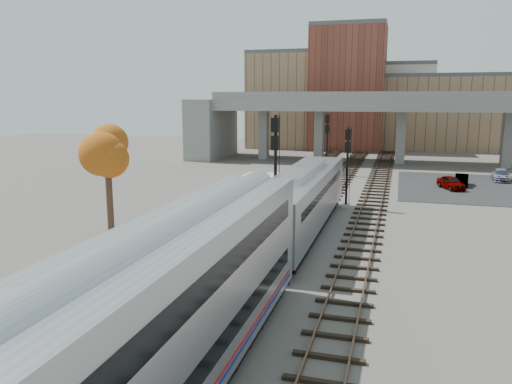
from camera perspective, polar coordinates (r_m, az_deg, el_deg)
The scene contains 16 objects.
ground at distance 27.00m, azimuth 0.31°, elevation -8.21°, with size 160.00×160.00×0.00m, color #47423D.
platform at distance 29.65m, azimuth -13.38°, elevation -6.40°, with size 4.50×60.00×0.35m, color #9E9E99.
yellow_strip at distance 28.74m, azimuth -10.08°, elevation -6.45°, with size 0.70×60.00×0.01m, color yellow.
tracks at distance 38.54m, azimuth 6.73°, elevation -2.36°, with size 10.70×95.00×0.25m.
overpass at distance 69.65m, azimuth 14.60°, elevation 7.98°, with size 54.00×12.00×9.50m.
buildings_far at distance 91.31m, azimuth 12.76°, elevation 9.94°, with size 43.00×21.00×20.60m.
parking_lot at distance 53.75m, azimuth 23.44°, elevation 0.49°, with size 14.00×18.00×0.04m, color black.
locomotive at distance 32.68m, azimuth 5.31°, elevation -0.75°, with size 3.02×19.05×4.10m.
coach at distance 12.24m, azimuth -16.37°, elevation -18.97°, with size 3.03×25.00×5.00m.
signal_mast_near at distance 33.86m, azimuth 2.20°, elevation 2.46°, with size 0.60×0.64×7.63m.
signal_mast_mid at distance 40.32m, azimuth 10.35°, elevation 2.50°, with size 0.60×0.64×6.48m.
signal_mast_far at distance 57.83m, azimuth 8.10°, elevation 5.36°, with size 0.60×0.64×6.96m.
tree at distance 34.16m, azimuth -16.67°, elevation 4.43°, with size 3.60×3.60×7.11m.
car_a at distance 51.79m, azimuth 21.42°, elevation 1.01°, with size 1.48×3.69×1.26m, color #99999E.
car_b at distance 54.15m, azimuth 22.45°, elevation 1.28°, with size 1.23×3.52×1.16m, color #99999E.
car_c at distance 59.10m, azimuth 26.21°, elevation 1.73°, with size 1.65×4.06×1.18m, color #99999E.
Camera 1 is at (6.96, -24.56, 8.78)m, focal length 35.00 mm.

